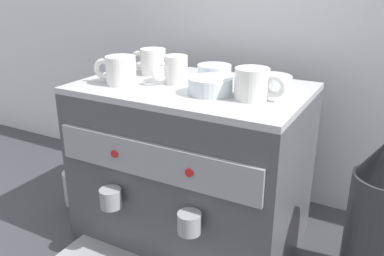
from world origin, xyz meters
The scene contains 12 objects.
ground_plane centered at (0.00, 0.00, 0.00)m, with size 4.00×4.00×0.00m, color #38383D.
tiled_backsplash_wall centered at (0.00, 0.36, 0.52)m, with size 2.80×0.03×1.04m, color silver.
espresso_machine centered at (0.00, 0.00, 0.23)m, with size 0.60×0.50×0.46m.
ceramic_cup_0 centered at (-0.05, -0.01, 0.50)m, with size 0.07×0.09×0.07m.
ceramic_cup_1 centered at (-0.16, 0.06, 0.50)m, with size 0.11×0.07×0.07m.
ceramic_cup_2 centered at (0.19, -0.04, 0.50)m, with size 0.12×0.08×0.07m.
ceramic_cup_3 centered at (-0.17, -0.08, 0.50)m, with size 0.12×0.08×0.07m.
ceramic_bowl_0 centered at (0.20, 0.06, 0.47)m, with size 0.10×0.10×0.03m.
ceramic_bowl_1 centered at (0.03, 0.08, 0.48)m, with size 0.09×0.09×0.04m.
ceramic_bowl_2 centered at (0.08, -0.05, 0.48)m, with size 0.11×0.11×0.04m.
coffee_grinder centered at (0.50, 0.02, 0.20)m, with size 0.16×0.16×0.42m.
milk_pitcher centered at (-0.43, -0.04, 0.06)m, with size 0.08×0.08×0.12m, color #B7B7BC.
Camera 1 is at (0.50, -0.92, 0.74)m, focal length 38.14 mm.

